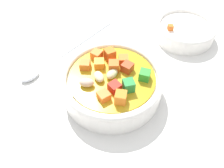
# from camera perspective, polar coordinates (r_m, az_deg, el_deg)

# --- Properties ---
(ground_plane) EXTENTS (1.40, 1.40, 0.02)m
(ground_plane) POSITION_cam_1_polar(r_m,az_deg,el_deg) (0.41, 0.00, -2.94)
(ground_plane) COLOR silver
(soup_bowl_main) EXTENTS (0.17, 0.17, 0.06)m
(soup_bowl_main) POSITION_cam_1_polar(r_m,az_deg,el_deg) (0.39, -0.00, 0.34)
(soup_bowl_main) COLOR white
(soup_bowl_main) RESTS_ON ground_plane
(spoon) EXTENTS (0.04, 0.24, 0.01)m
(spoon) POSITION_cam_1_polar(r_m,az_deg,el_deg) (0.47, -13.41, 6.56)
(spoon) COLOR silver
(spoon) RESTS_ON ground_plane
(side_bowl_small) EXTENTS (0.13, 0.13, 0.04)m
(side_bowl_small) POSITION_cam_1_polar(r_m,az_deg,el_deg) (0.53, 17.68, 12.72)
(side_bowl_small) COLOR white
(side_bowl_small) RESTS_ON ground_plane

